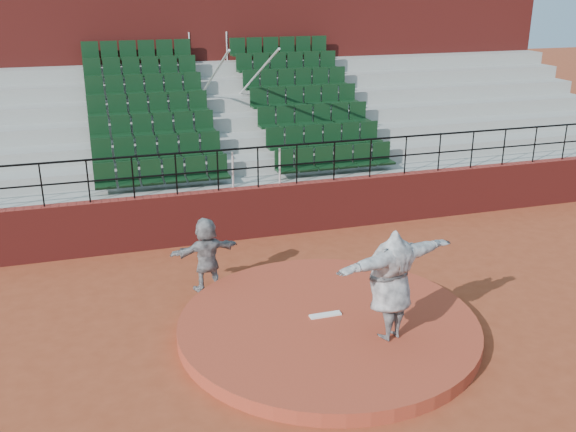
# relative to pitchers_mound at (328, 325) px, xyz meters

# --- Properties ---
(ground) EXTENTS (90.00, 90.00, 0.00)m
(ground) POSITION_rel_pitchers_mound_xyz_m (0.00, 0.00, -0.12)
(ground) COLOR brown
(ground) RESTS_ON ground
(pitchers_mound) EXTENTS (5.50, 5.50, 0.25)m
(pitchers_mound) POSITION_rel_pitchers_mound_xyz_m (0.00, 0.00, 0.00)
(pitchers_mound) COLOR #9E3823
(pitchers_mound) RESTS_ON ground
(pitching_rubber) EXTENTS (0.60, 0.15, 0.03)m
(pitching_rubber) POSITION_rel_pitchers_mound_xyz_m (0.00, 0.15, 0.14)
(pitching_rubber) COLOR white
(pitching_rubber) RESTS_ON pitchers_mound
(boundary_wall) EXTENTS (24.00, 0.30, 1.30)m
(boundary_wall) POSITION_rel_pitchers_mound_xyz_m (0.00, 5.00, 0.53)
(boundary_wall) COLOR maroon
(boundary_wall) RESTS_ON ground
(wall_railing) EXTENTS (24.04, 0.05, 1.03)m
(wall_railing) POSITION_rel_pitchers_mound_xyz_m (0.00, 5.00, 1.90)
(wall_railing) COLOR black
(wall_railing) RESTS_ON boundary_wall
(seating_deck) EXTENTS (24.00, 5.97, 4.63)m
(seating_deck) POSITION_rel_pitchers_mound_xyz_m (0.00, 8.65, 1.32)
(seating_deck) COLOR gray
(seating_deck) RESTS_ON ground
(press_box_facade) EXTENTS (24.00, 3.00, 7.10)m
(press_box_facade) POSITION_rel_pitchers_mound_xyz_m (0.00, 12.60, 3.43)
(press_box_facade) COLOR maroon
(press_box_facade) RESTS_ON ground
(pitcher) EXTENTS (2.54, 1.32, 1.99)m
(pitcher) POSITION_rel_pitchers_mound_xyz_m (0.79, -0.86, 1.12)
(pitcher) COLOR black
(pitcher) RESTS_ON pitchers_mound
(fielder) EXTENTS (1.52, 0.70, 1.58)m
(fielder) POSITION_rel_pitchers_mound_xyz_m (-1.79, 2.41, 0.66)
(fielder) COLOR black
(fielder) RESTS_ON ground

